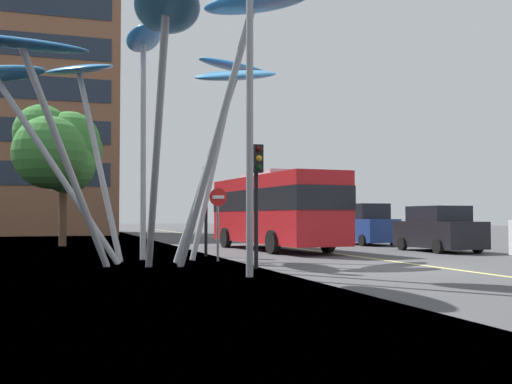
# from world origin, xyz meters

# --- Properties ---
(ground) EXTENTS (120.00, 240.00, 0.10)m
(ground) POSITION_xyz_m (-0.73, 0.00, -0.05)
(ground) COLOR #424244
(red_bus) EXTENTS (3.30, 9.88, 3.50)m
(red_bus) POSITION_xyz_m (-0.12, 9.96, 1.91)
(red_bus) COLOR red
(red_bus) RESTS_ON ground
(leaf_sculpture) EXTENTS (11.69, 11.64, 8.36)m
(leaf_sculpture) POSITION_xyz_m (-6.72, 3.27, 6.22)
(leaf_sculpture) COLOR #9EA0A5
(leaf_sculpture) RESTS_ON ground
(traffic_light_kerb_near) EXTENTS (0.28, 0.42, 3.55)m
(traffic_light_kerb_near) POSITION_xyz_m (-3.86, 0.73, 2.57)
(traffic_light_kerb_near) COLOR black
(traffic_light_kerb_near) RESTS_ON ground
(traffic_light_kerb_far) EXTENTS (0.28, 0.42, 3.36)m
(traffic_light_kerb_far) POSITION_xyz_m (-3.98, 6.63, 2.44)
(traffic_light_kerb_far) COLOR black
(traffic_light_kerb_far) RESTS_ON ground
(car_parked_mid) EXTENTS (2.08, 4.39, 1.95)m
(car_parked_mid) POSITION_xyz_m (6.19, 6.77, 0.92)
(car_parked_mid) COLOR black
(car_parked_mid) RESTS_ON ground
(car_parked_far) EXTENTS (1.98, 4.09, 2.18)m
(car_parked_far) POSITION_xyz_m (6.27, 13.41, 1.01)
(car_parked_far) COLOR navy
(car_parked_far) RESTS_ON ground
(car_side_street) EXTENTS (1.96, 4.28, 1.97)m
(car_side_street) POSITION_xyz_m (5.92, 19.26, 0.94)
(car_side_street) COLOR navy
(car_side_street) RESTS_ON ground
(car_far_side) EXTENTS (2.04, 4.57, 2.13)m
(car_far_side) POSITION_xyz_m (6.27, 25.84, 1.00)
(car_far_side) COLOR gray
(car_far_side) RESTS_ON ground
(street_lamp) EXTENTS (1.89, 0.44, 8.93)m
(street_lamp) POSITION_xyz_m (-4.35, -1.39, 5.60)
(street_lamp) COLOR gray
(street_lamp) RESTS_ON ground
(tree_pavement_near) EXTENTS (4.57, 5.23, 7.33)m
(tree_pavement_near) POSITION_xyz_m (-9.32, 17.12, 4.99)
(tree_pavement_near) COLOR brown
(tree_pavement_near) RESTS_ON ground
(no_entry_sign) EXTENTS (0.60, 0.12, 2.45)m
(no_entry_sign) POSITION_xyz_m (-4.19, 4.05, 1.63)
(no_entry_sign) COLOR gray
(no_entry_sign) RESTS_ON ground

